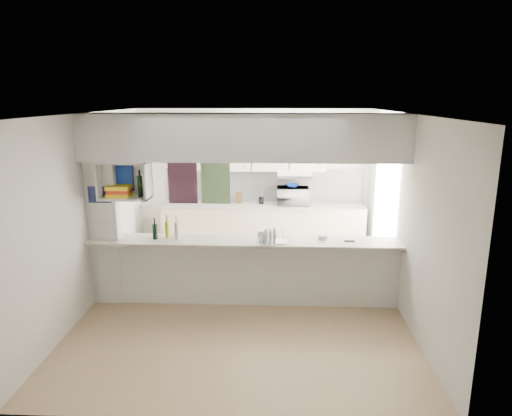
# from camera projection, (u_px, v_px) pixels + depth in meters

# --- Properties ---
(floor) EXTENTS (4.80, 4.80, 0.00)m
(floor) POSITION_uv_depth(u_px,v_px,m) (244.00, 303.00, 6.38)
(floor) COLOR tan
(floor) RESTS_ON ground
(ceiling) EXTENTS (4.80, 4.80, 0.00)m
(ceiling) POSITION_uv_depth(u_px,v_px,m) (243.00, 113.00, 5.76)
(ceiling) COLOR white
(ceiling) RESTS_ON wall_back
(wall_back) EXTENTS (4.20, 0.00, 4.20)m
(wall_back) POSITION_uv_depth(u_px,v_px,m) (253.00, 181.00, 8.40)
(wall_back) COLOR silver
(wall_back) RESTS_ON floor
(wall_left) EXTENTS (0.00, 4.80, 4.80)m
(wall_left) POSITION_uv_depth(u_px,v_px,m) (89.00, 211.00, 6.16)
(wall_left) COLOR silver
(wall_left) RESTS_ON floor
(wall_right) EXTENTS (0.00, 4.80, 4.80)m
(wall_right) POSITION_uv_depth(u_px,v_px,m) (403.00, 214.00, 5.98)
(wall_right) COLOR silver
(wall_right) RESTS_ON floor
(servery_partition) EXTENTS (4.20, 0.50, 2.60)m
(servery_partition) POSITION_uv_depth(u_px,v_px,m) (231.00, 186.00, 5.99)
(servery_partition) COLOR silver
(servery_partition) RESTS_ON floor
(cubby_shelf) EXTENTS (0.65, 0.35, 0.50)m
(cubby_shelf) POSITION_uv_depth(u_px,v_px,m) (124.00, 182.00, 5.98)
(cubby_shelf) COLOR white
(cubby_shelf) RESTS_ON bulkhead
(kitchen_run) EXTENTS (3.60, 0.63, 2.24)m
(kitchen_run) POSITION_uv_depth(u_px,v_px,m) (261.00, 209.00, 8.25)
(kitchen_run) COLOR beige
(kitchen_run) RESTS_ON floor
(microwave) EXTENTS (0.56, 0.38, 0.31)m
(microwave) POSITION_uv_depth(u_px,v_px,m) (293.00, 196.00, 8.15)
(microwave) COLOR white
(microwave) RESTS_ON bench_top
(bowl) EXTENTS (0.23, 0.23, 0.06)m
(bowl) POSITION_uv_depth(u_px,v_px,m) (292.00, 186.00, 8.13)
(bowl) COLOR navy
(bowl) RESTS_ON microwave
(dish_rack) EXTENTS (0.42, 0.35, 0.20)m
(dish_rack) POSITION_uv_depth(u_px,v_px,m) (273.00, 236.00, 6.07)
(dish_rack) COLOR silver
(dish_rack) RESTS_ON breakfast_bar
(cup) EXTENTS (0.14, 0.14, 0.10)m
(cup) POSITION_uv_depth(u_px,v_px,m) (262.00, 236.00, 6.11)
(cup) COLOR white
(cup) RESTS_ON dish_rack
(wine_bottles) EXTENTS (0.37, 0.15, 0.33)m
(wine_bottles) POSITION_uv_depth(u_px,v_px,m) (167.00, 230.00, 6.19)
(wine_bottles) COLOR black
(wine_bottles) RESTS_ON breakfast_bar
(plastic_tubs) EXTENTS (0.49, 0.17, 0.07)m
(plastic_tubs) POSITION_uv_depth(u_px,v_px,m) (325.00, 237.00, 6.17)
(plastic_tubs) COLOR silver
(plastic_tubs) RESTS_ON breakfast_bar
(utensil_jar) EXTENTS (0.09, 0.09, 0.13)m
(utensil_jar) POSITION_uv_depth(u_px,v_px,m) (261.00, 200.00, 8.23)
(utensil_jar) COLOR black
(utensil_jar) RESTS_ON bench_top
(knife_block) EXTENTS (0.12, 0.10, 0.20)m
(knife_block) POSITION_uv_depth(u_px,v_px,m) (239.00, 198.00, 8.26)
(knife_block) COLOR #52391C
(knife_block) RESTS_ON bench_top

